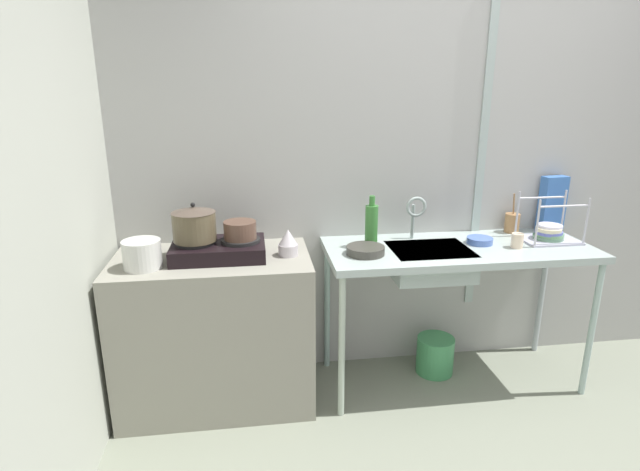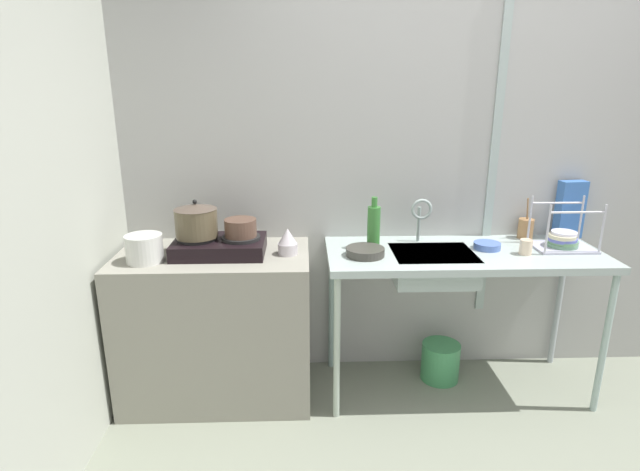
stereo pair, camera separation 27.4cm
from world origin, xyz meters
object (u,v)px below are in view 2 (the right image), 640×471
percolator (288,242)px  frying_pan (365,252)px  pot_on_left_burner (196,220)px  stove (220,246)px  cup_by_rack (526,247)px  pot_beside_stove (144,248)px  faucet (421,213)px  cereal_box (570,210)px  pot_on_right_burner (241,228)px  bucket_on_floor (440,361)px  dish_rack (563,240)px  bottle_by_sink (374,227)px  utensil_jar (526,228)px  small_bowl_on_drainboard (487,246)px  sink_basin (432,266)px

percolator → frying_pan: bearing=-5.6°
pot_on_left_burner → stove: bearing=0.0°
cup_by_rack → pot_beside_stove: bearing=-178.6°
faucet → cereal_box: (0.91, 0.09, -0.01)m
pot_on_right_burner → percolator: pot_on_right_burner is taller
percolator → faucet: bearing=12.7°
percolator → bucket_on_floor: percolator is taller
frying_pan → dish_rack: dish_rack is taller
stove → cereal_box: 2.06m
faucet → bottle_by_sink: size_ratio=0.90×
pot_on_left_burner → cup_by_rack: (1.78, -0.07, -0.15)m
percolator → dish_rack: bearing=1.9°
dish_rack → utensil_jar: bearing=122.4°
bottle_by_sink → bucket_on_floor: 0.97m
dish_rack → small_bowl_on_drainboard: dish_rack is taller
frying_pan → cereal_box: bearing=13.4°
pot_on_right_burner → bucket_on_floor: (1.17, 0.09, -0.89)m
bottle_by_sink → utensil_jar: (0.94, 0.17, -0.07)m
faucet → frying_pan: bearing=-148.2°
stove → pot_beside_stove: 0.39m
pot_beside_stove → cereal_box: bearing=8.4°
pot_on_right_burner → bottle_by_sink: bearing=5.2°
stove → percolator: percolator is taller
cereal_box → dish_rack: bearing=-129.4°
frying_pan → bottle_by_sink: size_ratio=0.71×
percolator → cereal_box: cereal_box is taller
sink_basin → pot_on_left_burner: bearing=179.1°
small_bowl_on_drainboard → cereal_box: cereal_box is taller
sink_basin → pot_on_right_burner: bearing=178.9°
percolator → bottle_by_sink: (0.48, 0.09, 0.06)m
pot_beside_stove → frying_pan: (1.16, 0.05, -0.05)m
cup_by_rack → bucket_on_floor: cup_by_rack is taller
sink_basin → bottle_by_sink: size_ratio=1.52×
sink_basin → cereal_box: size_ratio=1.30×
percolator → utensil_jar: (1.41, 0.25, -0.01)m
pot_on_right_burner → utensil_jar: 1.69m
pot_beside_stove → cup_by_rack: (2.03, 0.05, -0.03)m
pot_on_left_burner → pot_beside_stove: bearing=-155.4°
utensil_jar → dish_rack: bearing=-57.6°
dish_rack → cereal_box: 0.27m
sink_basin → pot_beside_stove: bearing=-176.5°
utensil_jar → sink_basin: bearing=-157.7°
sink_basin → bottle_by_sink: bearing=164.8°
pot_on_right_burner → percolator: bearing=-4.4°
pot_on_left_burner → percolator: size_ratio=1.58×
pot_on_right_burner → bottle_by_sink: 0.73m
faucet → sink_basin: bearing=-77.0°
cup_by_rack → bottle_by_sink: size_ratio=0.28×
stove → small_bowl_on_drainboard: 1.49m
bottle_by_sink → utensil_jar: 0.95m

